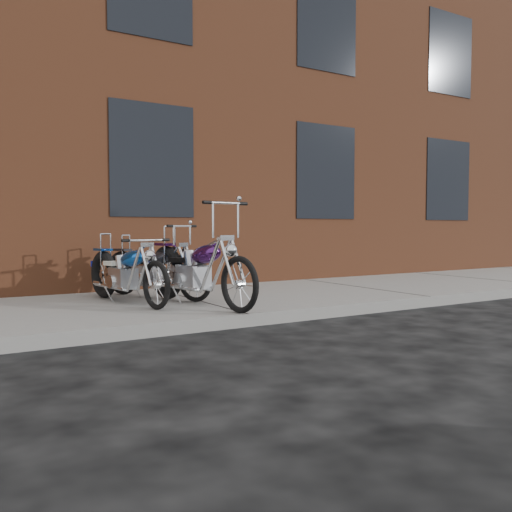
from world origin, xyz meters
TOP-DOWN VIEW (x-y plane):
  - ground at (0.00, 0.00)m, footprint 120.00×120.00m
  - sidewalk at (0.00, 1.50)m, footprint 22.00×3.00m
  - building_brick at (0.00, 8.00)m, footprint 22.00×10.00m
  - chopper_purple at (-0.19, 0.95)m, footprint 0.61×2.28m
  - chopper_blue at (-0.90, 1.61)m, footprint 0.56×2.05m
  - chopper_third at (-0.40, 1.91)m, footprint 0.90×1.87m

SIDE VIEW (x-z plane):
  - ground at x=0.00m, z-range 0.00..0.00m
  - sidewalk at x=0.00m, z-range 0.00..0.15m
  - chopper_third at x=-0.40m, z-range 0.00..1.02m
  - chopper_blue at x=-0.90m, z-range 0.07..0.97m
  - chopper_purple at x=-0.19m, z-range -0.08..1.21m
  - building_brick at x=0.00m, z-range 0.00..8.00m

